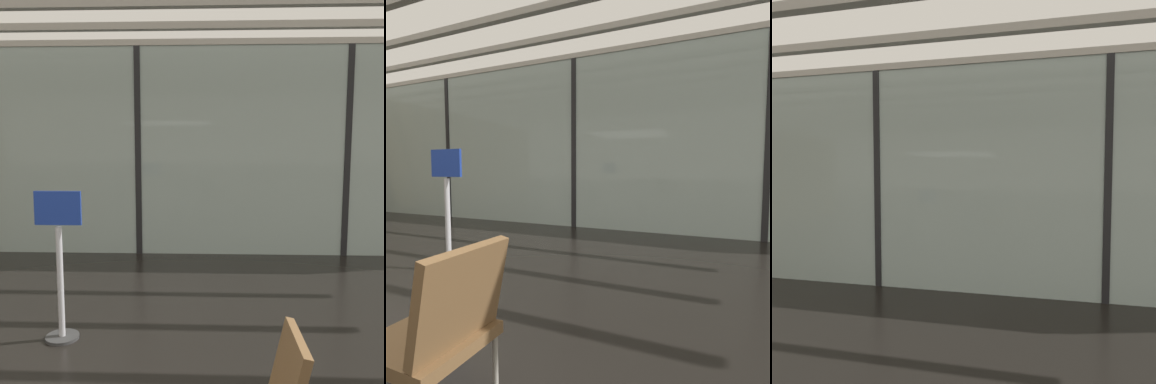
{
  "view_description": "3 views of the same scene",
  "coord_description": "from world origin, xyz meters",
  "views": [
    {
      "loc": [
        1.18,
        -1.77,
        1.86
      ],
      "look_at": [
        0.82,
        7.56,
        0.81
      ],
      "focal_mm": 38.42,
      "sensor_mm": 36.0,
      "label": 1
    },
    {
      "loc": [
        2.58,
        -0.68,
        1.19
      ],
      "look_at": [
        0.32,
        4.63,
        0.78
      ],
      "focal_mm": 28.27,
      "sensor_mm": 36.0,
      "label": 2
    },
    {
      "loc": [
        2.45,
        0.39,
        1.82
      ],
      "look_at": [
        0.88,
        7.8,
        1.43
      ],
      "focal_mm": 29.8,
      "sensor_mm": 36.0,
      "label": 3
    }
  ],
  "objects": [
    {
      "name": "glass_curtain_wall",
      "position": [
        0.0,
        5.2,
        1.75
      ],
      "size": [
        14.0,
        0.08,
        3.5
      ],
      "primitive_type": "cube",
      "color": "#A3B7B2",
      "rests_on": "ground"
    },
    {
      "name": "parked_airplane",
      "position": [
        -0.32,
        9.55,
        2.07
      ],
      "size": [
        11.63,
        4.14,
        4.14
      ],
      "color": "silver",
      "rests_on": "ground"
    },
    {
      "name": "window_mullion_2",
      "position": [
        3.5,
        5.2,
        1.75
      ],
      "size": [
        0.1,
        0.12,
        3.5
      ],
      "primitive_type": "cube",
      "color": "black",
      "rests_on": "ground"
    },
    {
      "name": "info_sign",
      "position": [
        -0.22,
        1.97,
        0.68
      ],
      "size": [
        0.44,
        0.32,
        1.44
      ],
      "color": "#333333",
      "rests_on": "ground"
    },
    {
      "name": "window_mullion_1",
      "position": [
        0.0,
        5.2,
        1.75
      ],
      "size": [
        0.1,
        0.12,
        3.5
      ],
      "primitive_type": "cube",
      "color": "black",
      "rests_on": "ground"
    }
  ]
}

